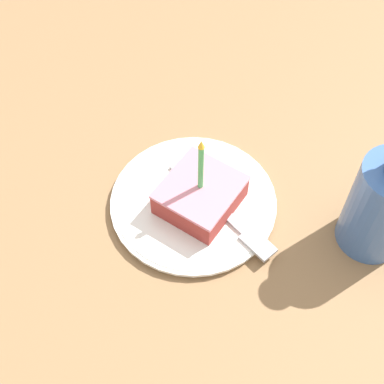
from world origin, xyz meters
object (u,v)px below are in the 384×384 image
at_px(bottle, 384,204).
at_px(fork, 226,215).
at_px(plate, 192,203).
at_px(cake_slice, 200,195).

bearing_deg(bottle, fork, 26.50).
distance_m(plate, cake_slice, 0.03).
bearing_deg(bottle, plate, 22.02).
bearing_deg(bottle, cake_slice, 22.80).
height_order(plate, fork, fork).
bearing_deg(fork, plate, 5.54).
distance_m(plate, bottle, 0.24).
xyz_separation_m(plate, bottle, (-0.21, -0.09, 0.07)).
distance_m(plate, fork, 0.05).
bearing_deg(plate, fork, -174.46).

